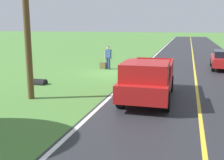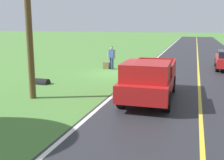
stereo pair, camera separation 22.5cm
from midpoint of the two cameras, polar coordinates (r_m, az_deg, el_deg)
name	(u,v)px [view 1 (the left image)]	position (r m, az deg, el deg)	size (l,w,h in m)	color
ground_plane	(117,73)	(18.88, 0.67, 1.42)	(200.00, 200.00, 0.00)	#4C7F38
road_surface	(195,77)	(18.28, 16.69, 0.60)	(8.24, 120.00, 0.00)	#28282D
lane_edge_line	(135,74)	(18.60, 4.48, 1.25)	(0.16, 117.60, 0.00)	silver
lane_centre_line	(195,77)	(18.28, 16.69, 0.61)	(0.14, 117.60, 0.00)	gold
hitchhiker_walking	(108,56)	(20.55, -1.07, 5.01)	(0.62, 0.53, 1.75)	navy
suitcase_carried	(103,66)	(20.73, -2.22, 3.02)	(0.20, 0.46, 0.50)	brown
pickup_truck_passing	(148,79)	(12.13, 6.99, 0.27)	(2.18, 5.44, 1.82)	#B21919
utility_pole_roadside	(26,14)	(12.64, -17.98, 12.91)	(0.28, 0.28, 7.48)	brown
drainage_culvert	(39,84)	(16.01, -15.35, -0.84)	(0.60, 0.60, 0.80)	black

